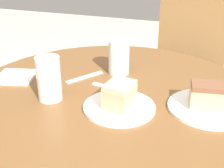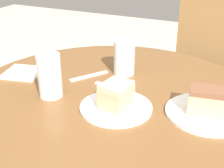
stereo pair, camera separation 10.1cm
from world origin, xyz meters
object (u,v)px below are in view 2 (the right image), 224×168
(cake_slice_near, at_px, (116,95))
(cake_slice_far, at_px, (209,101))
(plate_near, at_px, (116,107))
(plate_far, at_px, (207,113))
(glass_water, at_px, (50,78))
(chair, at_px, (198,76))
(glass_lemonade, at_px, (124,59))

(cake_slice_near, height_order, cake_slice_far, cake_slice_near)
(plate_near, xyz_separation_m, plate_far, (0.25, 0.08, 0.00))
(plate_near, relative_size, glass_water, 1.54)
(chair, distance_m, cake_slice_far, 0.98)
(chair, height_order, cake_slice_far, chair)
(plate_far, bearing_deg, chair, 100.38)
(cake_slice_near, bearing_deg, plate_far, 17.96)
(plate_far, relative_size, cake_slice_near, 2.33)
(cake_slice_near, xyz_separation_m, cake_slice_far, (0.25, 0.08, -0.00))
(glass_lemonade, height_order, glass_water, glass_water)
(cake_slice_far, relative_size, glass_lemonade, 0.95)
(plate_far, distance_m, cake_slice_near, 0.27)
(cake_slice_far, bearing_deg, chair, 100.38)
(plate_near, distance_m, glass_lemonade, 0.28)
(cake_slice_far, height_order, glass_water, glass_water)
(cake_slice_far, distance_m, glass_water, 0.49)
(plate_near, height_order, cake_slice_near, cake_slice_near)
(chair, xyz_separation_m, cake_slice_far, (0.17, -0.91, 0.32))
(chair, bearing_deg, plate_near, -85.01)
(chair, relative_size, glass_lemonade, 7.41)
(cake_slice_near, bearing_deg, glass_water, -177.27)
(cake_slice_far, bearing_deg, plate_far, -6.24)
(cake_slice_far, distance_m, glass_lemonade, 0.38)
(chair, distance_m, glass_water, 1.10)
(chair, distance_m, plate_near, 1.03)
(glass_lemonade, bearing_deg, cake_slice_near, -72.02)
(plate_near, xyz_separation_m, cake_slice_near, (0.00, 0.00, 0.04))
(chair, relative_size, plate_far, 3.98)
(cake_slice_near, relative_size, cake_slice_far, 0.84)
(cake_slice_near, relative_size, glass_lemonade, 0.80)
(cake_slice_near, bearing_deg, chair, 84.93)
(plate_far, bearing_deg, glass_water, -169.05)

